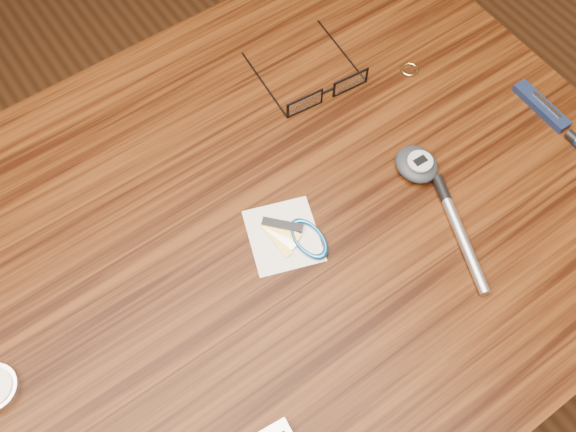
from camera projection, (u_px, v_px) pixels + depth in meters
name	position (u px, v px, depth m)	size (l,w,h in m)	color
ground	(263.00, 390.00, 1.42)	(3.80, 3.80, 0.00)	#472814
desk	(247.00, 278.00, 0.85)	(1.00, 0.70, 0.75)	#3B1C09
eyeglasses	(325.00, 89.00, 0.85)	(0.14, 0.14, 0.03)	black
gold_ring	(409.00, 69.00, 0.88)	(0.02, 0.02, 0.00)	tan
pedometer	(417.00, 164.00, 0.80)	(0.05, 0.06, 0.02)	#21252D
notepad_keys	(296.00, 237.00, 0.76)	(0.11, 0.11, 0.01)	white
pocket_knife	(541.00, 106.00, 0.85)	(0.02, 0.09, 0.01)	#0D1A32
silver_pen	(456.00, 223.00, 0.77)	(0.07, 0.15, 0.01)	#B9B9BE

